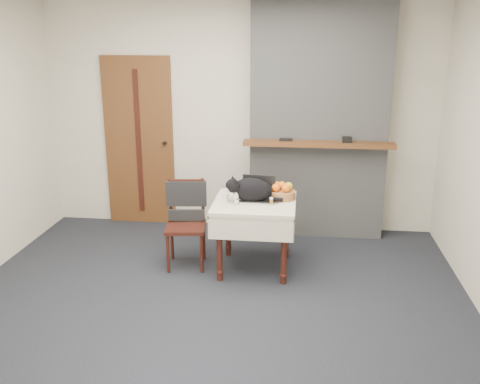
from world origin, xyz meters
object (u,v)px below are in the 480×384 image
at_px(door, 139,142).
at_px(cream_jar, 225,198).
at_px(laptop, 258,194).
at_px(chair, 186,211).
at_px(side_table, 255,213).
at_px(cat, 252,190).
at_px(pill_bottle, 271,201).
at_px(fruit_basket, 282,192).

relative_size(door, cream_jar, 27.40).
bearing_deg(laptop, chair, -179.99).
relative_size(side_table, chair, 0.90).
height_order(cat, cream_jar, cat).
bearing_deg(chair, side_table, -13.22).
bearing_deg(laptop, pill_bottle, -42.86).
xyz_separation_m(door, side_table, (1.49, -1.21, -0.41)).
relative_size(door, chair, 2.31).
height_order(cat, pill_bottle, cat).
xyz_separation_m(door, cat, (1.47, -1.22, -0.19)).
xyz_separation_m(door, pill_bottle, (1.66, -1.30, -0.26)).
bearing_deg(cat, door, 117.93).
height_order(door, chair, door).
bearing_deg(pill_bottle, fruit_basket, 68.65).
distance_m(cat, pill_bottle, 0.22).
bearing_deg(chair, door, 118.36).
relative_size(cream_jar, chair, 0.08).
xyz_separation_m(fruit_basket, chair, (-0.94, -0.06, -0.21)).
xyz_separation_m(laptop, cream_jar, (-0.31, -0.08, -0.02)).
bearing_deg(pill_bottle, chair, 169.08).
relative_size(side_table, cat, 1.39).
xyz_separation_m(side_table, laptop, (0.03, 0.05, 0.17)).
relative_size(cat, fruit_basket, 2.05).
height_order(side_table, laptop, laptop).
distance_m(laptop, cat, 0.09).
distance_m(pill_bottle, chair, 0.89).
bearing_deg(cream_jar, door, 134.29).
relative_size(cat, pill_bottle, 7.81).
bearing_deg(side_table, cream_jar, -173.60).
bearing_deg(laptop, door, 144.76).
bearing_deg(pill_bottle, cream_jar, 172.70).
relative_size(cat, cream_jar, 7.67).
bearing_deg(fruit_basket, chair, -176.57).
xyz_separation_m(cream_jar, fruit_basket, (0.53, 0.16, 0.03)).
distance_m(laptop, pill_bottle, 0.20).
bearing_deg(cat, pill_bottle, -46.22).
bearing_deg(fruit_basket, door, 148.23).
height_order(door, side_table, door).
height_order(pill_bottle, fruit_basket, fruit_basket).
bearing_deg(chair, fruit_basket, -3.44).
bearing_deg(pill_bottle, cat, 156.17).
distance_m(pill_bottle, fruit_basket, 0.24).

